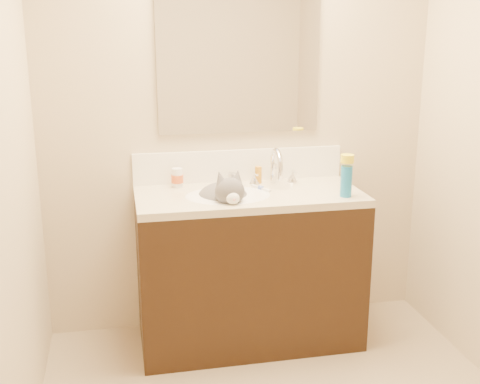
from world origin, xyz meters
name	(u,v)px	position (x,y,z in m)	size (l,w,h in m)	color
room_shell	(310,93)	(0.00, 0.00, 1.49)	(2.24, 2.54, 2.52)	#C7B494
vanity_cabinet	(249,271)	(0.00, 0.97, 0.41)	(1.20, 0.55, 0.82)	black
counter_slab	(249,196)	(0.00, 0.97, 0.84)	(1.20, 0.55, 0.04)	beige
basin	(228,208)	(-0.12, 0.94, 0.79)	(0.45, 0.36, 0.14)	white
faucet	(275,169)	(0.18, 1.11, 0.95)	(0.28, 0.20, 0.21)	silver
cat	(225,201)	(-0.14, 0.95, 0.83)	(0.34, 0.41, 0.32)	#514E51
backsplash	(239,165)	(0.00, 1.24, 0.95)	(1.20, 0.02, 0.18)	white
mirror	(239,59)	(0.00, 1.24, 1.54)	(0.90, 0.02, 0.80)	white
pill_bottle	(177,178)	(-0.36, 1.17, 0.91)	(0.06, 0.06, 0.11)	white
pill_label	(177,179)	(-0.36, 1.17, 0.91)	(0.07, 0.07, 0.04)	#CD5622
silver_jar	(233,178)	(-0.05, 1.18, 0.89)	(0.05, 0.05, 0.06)	#B7B7BC
amber_bottle	(258,175)	(0.09, 1.16, 0.91)	(0.04, 0.04, 0.10)	orange
toothbrush	(261,188)	(0.08, 1.03, 0.87)	(0.02, 0.16, 0.01)	white
toothbrush_head	(261,188)	(0.08, 1.03, 0.87)	(0.02, 0.03, 0.02)	#637AD3
spray_can	(346,181)	(0.47, 0.80, 0.94)	(0.06, 0.06, 0.16)	#1A77BC
spray_cap	(347,159)	(0.47, 0.80, 1.06)	(0.07, 0.07, 0.04)	yellow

